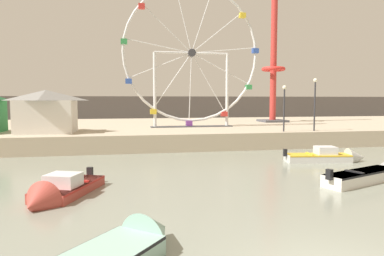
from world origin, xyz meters
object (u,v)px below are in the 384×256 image
Objects in this scene: motorboat_pale_grey at (331,157)px; promenade_lamp_near at (284,101)px; promenade_lamp_far at (315,97)px; carnival_booth_white_ticket at (46,110)px; motorboat_seafoam at (115,255)px; motorboat_faded_red at (57,193)px; ferris_wheel_white_frame at (192,55)px; drop_tower_red_tower at (273,64)px; motorboat_white_red_stripe at (371,175)px.

promenade_lamp_near is at bearing 99.01° from motorboat_pale_grey.
promenade_lamp_far is at bearing 0.65° from promenade_lamp_near.
promenade_lamp_far reaches higher than carnival_booth_white_ticket.
motorboat_seafoam is at bearing -129.46° from motorboat_pale_grey.
motorboat_faded_red is 6.32m from motorboat_seafoam.
ferris_wheel_white_frame is (8.70, 17.95, 7.56)m from motorboat_faded_red.
motorboat_pale_grey reaches higher than motorboat_faded_red.
promenade_lamp_near is (6.19, -6.12, -4.14)m from ferris_wheel_white_frame.
ferris_wheel_white_frame is 3.60× the size of promenade_lamp_near.
motorboat_seafoam is 0.94× the size of motorboat_pale_grey.
drop_tower_red_tower is 24.67m from carnival_booth_white_ticket.
motorboat_seafoam is 17.00m from motorboat_pale_grey.
promenade_lamp_far is (8.83, -6.09, -3.81)m from ferris_wheel_white_frame.
motorboat_pale_grey is 1.22× the size of promenade_lamp_far.
motorboat_pale_grey reaches higher than motorboat_seafoam.
motorboat_faded_red is 14.98m from carnival_booth_white_ticket.
carnival_booth_white_ticket is at bearing 172.00° from promenade_lamp_near.
carnival_booth_white_ticket is (-11.89, -3.58, -4.85)m from ferris_wheel_white_frame.
motorboat_faded_red is at bearing -145.92° from promenade_lamp_far.
motorboat_faded_red is 21.34m from ferris_wheel_white_frame.
ferris_wheel_white_frame is at bearing 84.89° from motorboat_white_red_stripe.
promenade_lamp_far is at bearing -6.44° from carnival_booth_white_ticket.
promenade_lamp_far is (17.53, 11.86, 3.75)m from motorboat_faded_red.
motorboat_pale_grey is at bearing -103.20° from drop_tower_red_tower.
ferris_wheel_white_frame reaches higher than motorboat_white_red_stripe.
ferris_wheel_white_frame reaches higher than promenade_lamp_far.
drop_tower_red_tower is at bearing 22.83° from carnival_booth_white_ticket.
drop_tower_red_tower is at bearing 55.60° from motorboat_white_red_stripe.
motorboat_white_red_stripe is 1.10× the size of motorboat_pale_grey.
promenade_lamp_near is at bearing 3.96° from motorboat_seafoam.
ferris_wheel_white_frame is 3.10× the size of promenade_lamp_far.
promenade_lamp_near is (12.63, 17.73, 3.43)m from motorboat_seafoam.
promenade_lamp_near is at bearing -7.52° from carnival_booth_white_ticket.
drop_tower_red_tower is (10.48, 5.62, -0.03)m from ferris_wheel_white_frame.
motorboat_faded_red is 0.82× the size of motorboat_white_red_stripe.
carnival_booth_white_ticket reaches higher than motorboat_seafoam.
motorboat_faded_red is 1.10× the size of promenade_lamp_far.
ferris_wheel_white_frame is at bearing 175.26° from motorboat_faded_red.
promenade_lamp_far is at bearing 50.65° from motorboat_white_red_stripe.
ferris_wheel_white_frame reaches higher than motorboat_pale_grey.
promenade_lamp_far is at bearing 76.66° from motorboat_pale_grey.
motorboat_seafoam is at bearing -105.10° from ferris_wheel_white_frame.
motorboat_seafoam is at bearing -74.45° from carnival_booth_white_ticket.
promenade_lamp_near reaches higher than carnival_booth_white_ticket.
promenade_lamp_near is (14.90, 11.83, 3.42)m from motorboat_faded_red.
motorboat_white_red_stripe is at bearing -73.78° from ferris_wheel_white_frame.
promenade_lamp_near is (1.09, 11.42, 3.39)m from motorboat_white_red_stripe.
carnival_booth_white_ticket reaches higher than motorboat_faded_red.
drop_tower_red_tower is 4.35× the size of promenade_lamp_near.
motorboat_white_red_stripe is 5.15m from motorboat_pale_grey.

